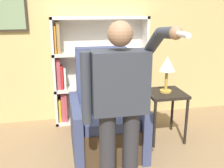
% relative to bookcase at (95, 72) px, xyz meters
% --- Properties ---
extents(wall_back, '(8.00, 0.11, 2.80)m').
position_rel_bookcase_xyz_m(wall_back, '(-0.09, 0.16, 0.62)').
color(wall_back, tan).
rests_on(wall_back, ground_plane).
extents(bookcase, '(1.41, 0.28, 1.59)m').
position_rel_bookcase_xyz_m(bookcase, '(0.00, 0.00, 0.00)').
color(bookcase, silver).
rests_on(bookcase, ground_plane).
extents(armchair, '(0.84, 0.92, 1.23)m').
position_rel_bookcase_xyz_m(armchair, '(0.01, -0.87, -0.41)').
color(armchair, '#4C3823').
rests_on(armchair, ground_plane).
extents(person_standing, '(0.63, 0.78, 1.62)m').
position_rel_bookcase_xyz_m(person_standing, '(-0.02, -1.75, 0.16)').
color(person_standing, '#2D2D33').
rests_on(person_standing, ground_plane).
extents(side_table, '(0.48, 0.48, 0.66)m').
position_rel_bookcase_xyz_m(side_table, '(0.81, -0.80, -0.23)').
color(side_table, black).
rests_on(side_table, ground_plane).
extents(table_lamp, '(0.21, 0.21, 0.47)m').
position_rel_bookcase_xyz_m(table_lamp, '(0.81, -0.80, 0.23)').
color(table_lamp, gold).
rests_on(table_lamp, side_table).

